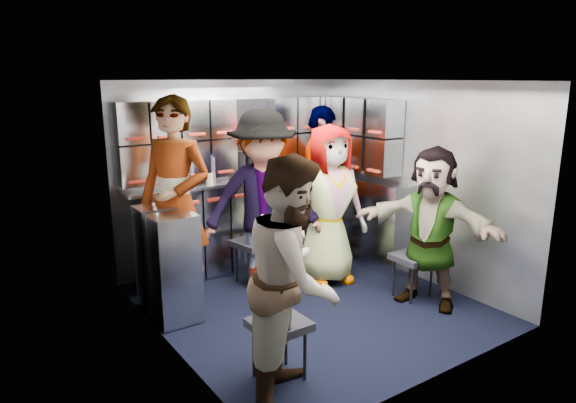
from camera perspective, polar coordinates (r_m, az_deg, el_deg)
floor at (r=5.05m, az=2.44°, el=-11.32°), size 3.00×3.00×0.00m
wall_back at (r=5.94m, az=-6.15°, el=3.12°), size 2.80×0.04×2.10m
wall_left at (r=4.04m, az=-13.53°, el=-2.24°), size 0.04×3.00×2.10m
wall_right at (r=5.63m, az=14.05°, el=2.21°), size 0.04×3.00×2.10m
ceiling at (r=4.57m, az=2.72°, el=13.27°), size 2.80×3.00×0.02m
cart_bank_back at (r=5.89m, az=-5.04°, el=-2.50°), size 2.68×0.38×0.99m
cart_bank_left at (r=4.78m, az=-13.24°, el=-6.72°), size 0.38×0.76×0.99m
counter at (r=5.77m, az=-5.15°, el=2.47°), size 2.68×0.42×0.03m
locker_bank_back at (r=5.74m, az=-5.54°, el=7.22°), size 2.68×0.28×0.82m
locker_bank_right at (r=5.95m, az=8.27°, el=7.36°), size 0.28×1.00×0.82m
right_cabinet at (r=6.06m, az=8.59°, el=-2.08°), size 0.28×1.20×1.00m
coffee_niche at (r=5.89m, az=-4.28°, el=7.20°), size 0.46×0.16×0.84m
red_latch_strip at (r=5.62m, az=-4.12°, el=0.80°), size 2.60×0.02×0.03m
jump_seat_near_left at (r=3.75m, az=-1.00°, el=-13.82°), size 0.38×0.36×0.45m
jump_seat_mid_left at (r=5.40m, az=-3.76°, el=-4.84°), size 0.46×0.44×0.47m
jump_seat_center at (r=5.61m, az=3.34°, el=-4.56°), size 0.41×0.40×0.43m
jump_seat_mid_right at (r=6.04m, az=2.50°, el=-3.10°), size 0.45×0.43×0.44m
jump_seat_near_right at (r=5.20m, az=13.77°, el=-6.28°), size 0.38×0.36×0.44m
attendant_standing at (r=4.86m, az=-12.39°, el=-0.22°), size 0.80×0.86×1.98m
attendant_arc_a at (r=3.43m, az=0.64°, el=-8.58°), size 1.01×1.02×1.66m
attendant_arc_b at (r=5.12m, az=-2.81°, el=-0.07°), size 1.35×1.07×1.83m
attendant_arc_c at (r=5.34m, az=4.59°, el=-0.38°), size 0.89×0.65×1.67m
attendant_arc_d at (r=5.76m, az=3.63°, el=1.49°), size 1.09×1.06×1.83m
attendant_arc_e at (r=4.98m, az=15.55°, el=-2.79°), size 0.93×1.48×1.53m
bottle_left at (r=5.42m, az=-10.69°, el=3.04°), size 0.07×0.07×0.24m
bottle_mid at (r=5.52m, az=-8.41°, el=3.50°), size 0.07×0.07×0.28m
bottle_right at (r=5.86m, az=-2.11°, el=4.19°), size 0.07×0.07×0.27m
cup_left at (r=5.51m, az=-8.71°, el=2.58°), size 0.08×0.08×0.11m
cup_right at (r=6.24m, az=3.03°, el=3.92°), size 0.08×0.08×0.09m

